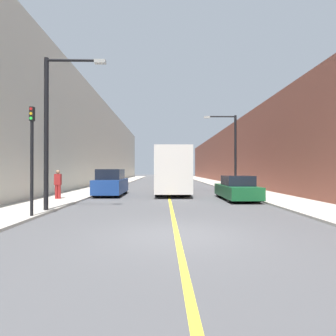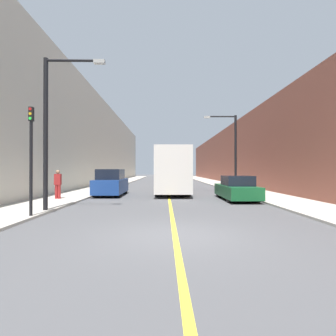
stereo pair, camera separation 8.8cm
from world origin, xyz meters
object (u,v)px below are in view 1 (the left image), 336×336
object	(u,v)px
car_right_near	(237,189)
street_lamp_left	(52,122)
parked_suv_left	(111,183)
traffic_light	(32,156)
pedestrian	(58,184)
bus	(171,170)
street_lamp_right	(232,147)

from	to	relation	value
car_right_near	street_lamp_left	distance (m)	11.20
parked_suv_left	street_lamp_left	bearing A→B (deg)	-98.22
parked_suv_left	traffic_light	bearing A→B (deg)	-97.95
street_lamp_left	pedestrian	distance (m)	5.71
bus	street_lamp_right	bearing A→B (deg)	-2.44
car_right_near	street_lamp_right	distance (m)	6.20
parked_suv_left	traffic_light	size ratio (longest dim) A/B	1.06
pedestrian	street_lamp_left	bearing A→B (deg)	-70.95
street_lamp_left	bus	bearing A→B (deg)	61.16
street_lamp_left	street_lamp_right	bearing A→B (deg)	43.04
street_lamp_right	pedestrian	xyz separation A→B (m)	(-12.26, -5.38, -2.77)
parked_suv_left	pedestrian	xyz separation A→B (m)	(-2.68, -3.02, 0.14)
parked_suv_left	car_right_near	xyz separation A→B (m)	(8.49, -2.88, -0.20)
street_lamp_left	pedestrian	size ratio (longest dim) A/B	3.79
parked_suv_left	car_right_near	world-z (taller)	parked_suv_left
car_right_near	street_lamp_right	size ratio (longest dim) A/B	0.75
bus	car_right_near	world-z (taller)	bus
car_right_near	street_lamp_left	bearing A→B (deg)	-153.77
parked_suv_left	traffic_light	world-z (taller)	traffic_light
bus	traffic_light	bearing A→B (deg)	-116.38
street_lamp_left	pedestrian	bearing A→B (deg)	109.05
car_right_near	pedestrian	distance (m)	11.17
street_lamp_left	traffic_light	world-z (taller)	street_lamp_left
bus	car_right_near	xyz separation A→B (m)	(3.98, -5.46, -1.19)
bus	street_lamp_left	xyz separation A→B (m)	(-5.61, -10.18, 2.16)
car_right_near	pedestrian	world-z (taller)	pedestrian
parked_suv_left	street_lamp_right	world-z (taller)	street_lamp_right
pedestrian	bus	bearing A→B (deg)	37.90
street_lamp_left	street_lamp_right	world-z (taller)	street_lamp_left
street_lamp_right	bus	bearing A→B (deg)	177.56
bus	pedestrian	distance (m)	9.15
parked_suv_left	car_right_near	size ratio (longest dim) A/B	0.94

